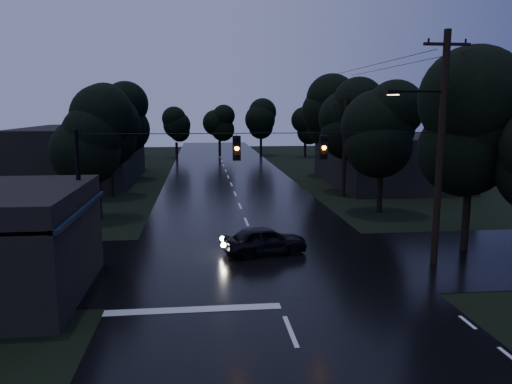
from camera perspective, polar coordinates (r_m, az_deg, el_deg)
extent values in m
cube|color=black|center=(39.90, -2.41, -0.25)|extent=(12.00, 120.00, 0.02)
cube|color=black|center=(22.45, 0.76, -8.08)|extent=(60.00, 9.00, 0.02)
cube|color=black|center=(19.08, -19.39, -1.88)|extent=(0.30, 7.00, 0.15)
cylinder|color=black|center=(16.76, -22.05, -9.63)|extent=(0.10, 0.10, 3.00)
cylinder|color=black|center=(22.35, -17.94, -4.64)|extent=(0.10, 0.10, 3.00)
cube|color=#FDBA65|center=(17.82, -20.50, -5.04)|extent=(0.06, 1.60, 0.50)
cube|color=#FDBA65|center=(20.38, -18.67, -3.14)|extent=(0.06, 1.20, 0.50)
cube|color=black|center=(46.54, 14.71, 3.59)|extent=(10.00, 14.00, 4.40)
cube|color=black|center=(50.70, -19.27, 4.18)|extent=(10.00, 16.00, 5.00)
cylinder|color=black|center=(22.69, 20.33, 4.41)|extent=(0.30, 0.30, 10.00)
cube|color=black|center=(22.77, 20.99, 15.50)|extent=(2.00, 0.12, 0.12)
cylinder|color=black|center=(22.16, 18.12, 10.90)|extent=(2.20, 0.10, 0.10)
cube|color=black|center=(21.73, 15.42, 10.93)|extent=(0.60, 0.25, 0.18)
cube|color=#FFB266|center=(21.73, 15.41, 10.67)|extent=(0.45, 0.18, 0.03)
cylinder|color=black|center=(38.92, 10.09, 4.93)|extent=(0.30, 0.30, 7.50)
cube|color=black|center=(38.80, 10.23, 9.57)|extent=(2.00, 0.12, 0.12)
cylinder|color=black|center=(21.14, -19.48, -1.36)|extent=(0.18, 0.18, 6.00)
cylinder|color=black|center=(20.42, 1.15, 6.74)|extent=(15.00, 0.03, 0.03)
cube|color=black|center=(20.34, -2.23, 5.03)|extent=(0.32, 0.25, 1.00)
sphere|color=orange|center=(20.19, -2.20, 5.00)|extent=(0.18, 0.18, 0.18)
cube|color=black|center=(20.90, 7.71, 5.08)|extent=(0.32, 0.25, 1.00)
sphere|color=orange|center=(20.76, 7.80, 5.04)|extent=(0.18, 0.18, 0.18)
cylinder|color=black|center=(26.13, 22.84, -3.13)|extent=(0.36, 0.36, 2.80)
sphere|color=black|center=(25.64, 23.33, 4.31)|extent=(4.48, 4.48, 4.48)
sphere|color=black|center=(25.58, 23.51, 6.98)|extent=(4.48, 4.48, 4.48)
sphere|color=black|center=(25.57, 23.69, 9.66)|extent=(4.48, 4.48, 4.48)
cylinder|color=black|center=(32.35, -17.54, -0.81)|extent=(0.36, 0.36, 2.45)
sphere|color=black|center=(31.97, -17.80, 4.45)|extent=(3.92, 3.92, 3.92)
sphere|color=black|center=(31.90, -17.90, 6.32)|extent=(3.92, 3.92, 3.92)
sphere|color=black|center=(31.87, -18.00, 8.21)|extent=(3.92, 3.92, 3.92)
cylinder|color=black|center=(40.21, -16.21, 1.35)|extent=(0.36, 0.36, 2.62)
sphere|color=black|center=(39.90, -16.42, 5.88)|extent=(4.20, 4.20, 4.20)
sphere|color=black|center=(39.85, -16.50, 7.50)|extent=(4.20, 4.20, 4.20)
sphere|color=black|center=(39.83, -16.57, 9.11)|extent=(4.20, 4.20, 4.20)
cylinder|color=black|center=(50.09, -14.96, 3.07)|extent=(0.36, 0.36, 2.80)
sphere|color=black|center=(49.84, -15.13, 6.95)|extent=(4.48, 4.48, 4.48)
sphere|color=black|center=(49.81, -15.19, 8.33)|extent=(4.48, 4.48, 4.48)
sphere|color=black|center=(49.80, -15.25, 9.71)|extent=(4.48, 4.48, 4.48)
cylinder|color=black|center=(33.77, 13.96, -0.07)|extent=(0.36, 0.36, 2.62)
sphere|color=black|center=(33.40, 14.18, 5.33)|extent=(4.20, 4.20, 4.20)
sphere|color=black|center=(33.34, 14.26, 7.26)|extent=(4.20, 4.20, 4.20)
sphere|color=black|center=(33.32, 14.34, 9.19)|extent=(4.20, 4.20, 4.20)
cylinder|color=black|center=(41.44, 10.95, 1.91)|extent=(0.36, 0.36, 2.80)
sphere|color=black|center=(41.14, 11.10, 6.61)|extent=(4.48, 4.48, 4.48)
sphere|color=black|center=(41.10, 11.15, 8.28)|extent=(4.48, 4.48, 4.48)
sphere|color=black|center=(41.09, 11.21, 9.95)|extent=(4.48, 4.48, 4.48)
cylinder|color=black|center=(51.15, 8.29, 3.52)|extent=(0.36, 0.36, 2.97)
sphere|color=black|center=(50.90, 8.39, 7.57)|extent=(4.76, 4.76, 4.76)
sphere|color=black|center=(50.87, 8.43, 9.00)|extent=(4.76, 4.76, 4.76)
sphere|color=black|center=(50.88, 8.46, 10.44)|extent=(4.76, 4.76, 4.76)
imported|color=black|center=(23.55, 1.04, -5.53)|extent=(4.17, 2.33, 1.34)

